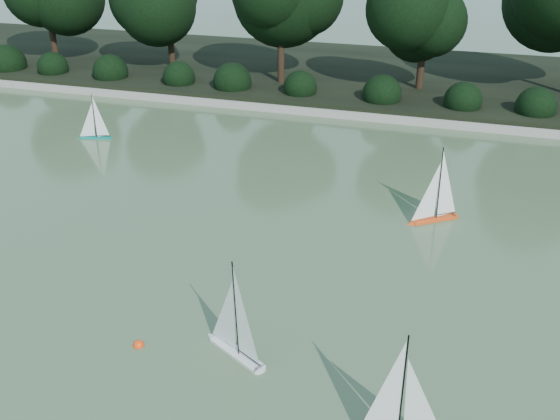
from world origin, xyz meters
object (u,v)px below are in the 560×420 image
Objects in this scene: sailboat_orange at (431,209)px; race_buoy at (139,345)px; sailboat_white_a at (232,336)px; sailboat_teal at (92,131)px.

sailboat_orange is 10.00× the size of race_buoy.
sailboat_teal is at bearing 133.46° from sailboat_white_a.
sailboat_orange is 8.38m from sailboat_teal.
sailboat_teal is 8.05× the size of race_buoy.
sailboat_orange reaches higher than race_buoy.
sailboat_orange is 1.24× the size of sailboat_teal.
race_buoy is at bearing -124.77° from sailboat_orange.
race_buoy is at bearing -53.71° from sailboat_teal.
sailboat_white_a is 1.02× the size of sailboat_orange.
sailboat_white_a reaches higher than sailboat_teal.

